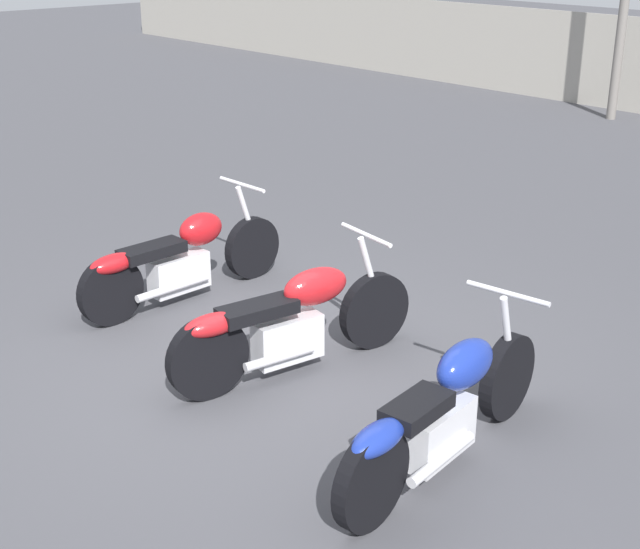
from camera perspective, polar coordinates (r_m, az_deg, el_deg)
The scene contains 4 objects.
ground_plane at distance 6.92m, azimuth -3.49°, elevation -6.18°, with size 60.00×60.00×0.00m, color #424247.
motorcycle_slot_0 at distance 8.09m, azimuth -8.96°, elevation 0.95°, with size 0.63×2.17×0.97m.
motorcycle_slot_1 at distance 6.71m, azimuth -1.92°, elevation -3.04°, with size 0.63×2.12×1.00m.
motorcycle_slot_2 at distance 5.61m, azimuth 7.90°, elevation -8.65°, with size 0.64×2.18×0.98m.
Camera 1 is at (4.81, -3.79, 3.22)m, focal length 50.00 mm.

